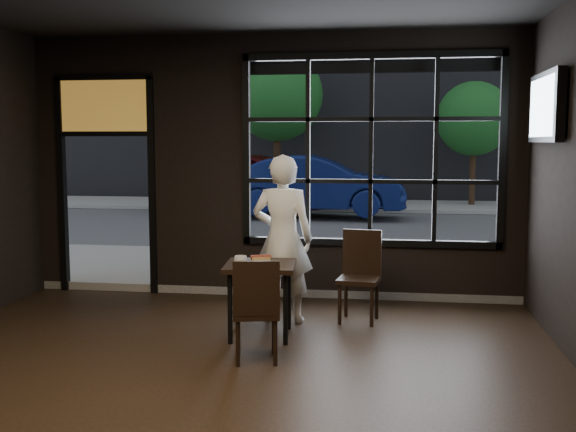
% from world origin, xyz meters
% --- Properties ---
extents(floor, '(6.00, 7.00, 0.02)m').
position_xyz_m(floor, '(0.00, 0.00, -0.01)').
color(floor, black).
rests_on(floor, ground).
extents(window_frame, '(3.06, 0.12, 2.28)m').
position_xyz_m(window_frame, '(1.20, 3.50, 1.80)').
color(window_frame, black).
rests_on(window_frame, ground).
extents(stained_transom, '(1.20, 0.06, 0.70)m').
position_xyz_m(stained_transom, '(-2.10, 3.50, 2.35)').
color(stained_transom, orange).
rests_on(stained_transom, ground).
extents(street_asphalt, '(60.00, 41.00, 0.04)m').
position_xyz_m(street_asphalt, '(0.00, 24.00, -0.02)').
color(street_asphalt, '#545456').
rests_on(street_asphalt, ground).
extents(cafe_table, '(0.73, 0.73, 0.73)m').
position_xyz_m(cafe_table, '(0.19, 1.80, 0.37)').
color(cafe_table, black).
rests_on(cafe_table, floor).
extents(chair_near, '(0.47, 0.47, 0.91)m').
position_xyz_m(chair_near, '(0.29, 1.08, 0.46)').
color(chair_near, black).
rests_on(chair_near, floor).
extents(chair_window, '(0.47, 0.47, 0.96)m').
position_xyz_m(chair_window, '(1.11, 2.49, 0.48)').
color(chair_window, black).
rests_on(chair_window, floor).
extents(man, '(0.66, 0.45, 1.77)m').
position_xyz_m(man, '(0.31, 2.40, 0.89)').
color(man, white).
rests_on(man, floor).
extents(hotdog, '(0.22, 0.14, 0.06)m').
position_xyz_m(hotdog, '(0.18, 1.88, 0.76)').
color(hotdog, tan).
rests_on(hotdog, cafe_table).
extents(cup, '(0.15, 0.15, 0.10)m').
position_xyz_m(cup, '(0.02, 1.65, 0.77)').
color(cup, silver).
rests_on(cup, cafe_table).
extents(tv, '(0.13, 1.17, 0.68)m').
position_xyz_m(tv, '(2.93, 2.43, 2.24)').
color(tv, black).
rests_on(tv, wall_right).
extents(navy_car, '(4.42, 1.55, 1.46)m').
position_xyz_m(navy_car, '(-0.35, 12.04, 0.83)').
color(navy_car, '#0C184D').
rests_on(navy_car, street_asphalt).
extents(maroon_car, '(4.88, 2.54, 1.58)m').
position_xyz_m(maroon_car, '(-2.07, 12.59, 0.89)').
color(maroon_car, '#3D090A').
rests_on(maroon_car, street_asphalt).
extents(tree_left, '(2.69, 2.69, 4.59)m').
position_xyz_m(tree_left, '(-1.83, 15.16, 3.23)').
color(tree_left, '#332114').
rests_on(tree_left, street_asphalt).
extents(tree_right, '(2.11, 2.11, 3.59)m').
position_xyz_m(tree_right, '(3.81, 15.29, 2.53)').
color(tree_right, '#332114').
rests_on(tree_right, street_asphalt).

